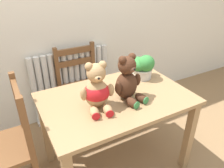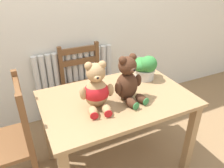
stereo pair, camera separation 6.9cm
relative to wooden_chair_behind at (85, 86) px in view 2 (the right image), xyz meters
name	(u,v)px [view 2 (the right image)]	position (x,y,z in m)	size (l,w,h in m)	color
radiator	(77,86)	(-0.05, 0.18, -0.08)	(0.89, 0.10, 0.80)	silver
dining_table	(117,109)	(0.02, -0.71, 0.15)	(1.12, 0.74, 0.70)	#9E7A51
wooden_chair_behind	(85,86)	(0.00, 0.00, 0.00)	(0.44, 0.42, 0.87)	brown
wooden_chair_side	(9,143)	(-0.78, -0.58, 0.02)	(0.41, 0.40, 0.93)	brown
teddy_bear_left	(97,90)	(-0.16, -0.76, 0.40)	(0.24, 0.27, 0.34)	tan
teddy_bear_right	(128,81)	(0.08, -0.76, 0.41)	(0.24, 0.26, 0.35)	#472819
potted_plant	(145,66)	(0.38, -0.53, 0.37)	(0.23, 0.23, 0.22)	beige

